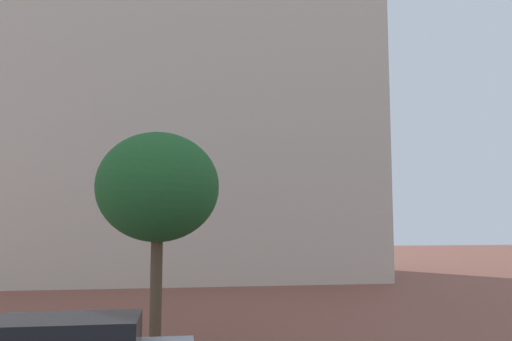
% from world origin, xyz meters
% --- Properties ---
extents(landmark_building, '(26.35, 11.62, 40.02)m').
position_xyz_m(landmark_building, '(-2.81, 31.64, 11.60)').
color(landmark_building, beige).
rests_on(landmark_building, ground_plane).
extents(tree_curb_far, '(3.11, 3.11, 5.58)m').
position_xyz_m(tree_curb_far, '(-2.27, 12.71, 4.16)').
color(tree_curb_far, brown).
rests_on(tree_curb_far, ground_plane).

